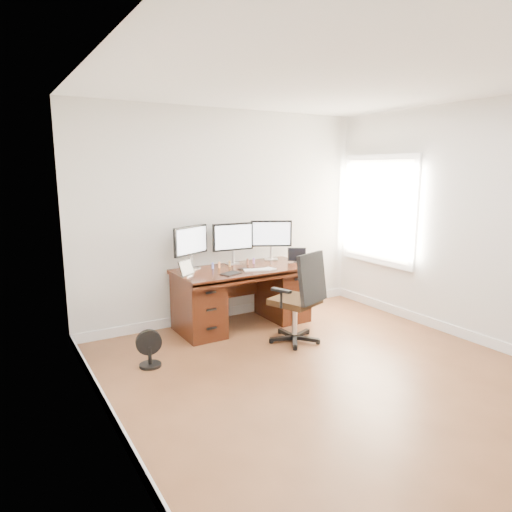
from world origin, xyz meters
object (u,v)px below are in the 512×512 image
desk (242,294)px  keyboard (255,270)px  office_chair (298,313)px  floor_fan (150,349)px  monitor_center (233,238)px

desk → keyboard: 0.43m
office_chair → floor_fan: bearing=151.9°
floor_fan → office_chair: bearing=3.6°
desk → monitor_center: monitor_center is taller
floor_fan → keyboard: bearing=25.7°
floor_fan → keyboard: 1.61m
floor_fan → keyboard: keyboard is taller
office_chair → desk: bearing=87.3°
office_chair → monitor_center: size_ratio=1.92×
floor_fan → monitor_center: bearing=42.3°
desk → office_chair: 0.87m
office_chair → keyboard: bearing=89.3°
desk → monitor_center: 0.72m
desk → office_chair: size_ratio=1.61×
office_chair → keyboard: size_ratio=3.85×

